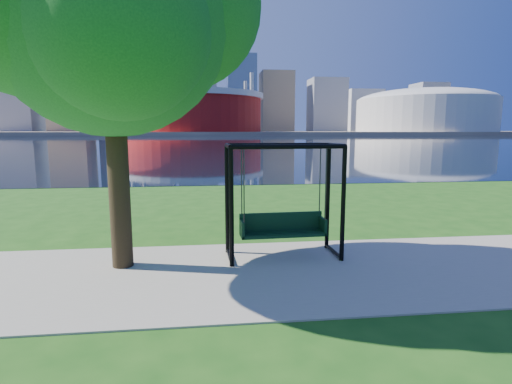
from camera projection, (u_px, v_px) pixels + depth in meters
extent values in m
plane|color=#1E5114|center=(258.00, 265.00, 8.17)|extent=(900.00, 900.00, 0.00)
cube|color=#9E937F|center=(261.00, 273.00, 7.67)|extent=(120.00, 4.00, 0.03)
cube|color=black|center=(212.00, 141.00, 108.28)|extent=(900.00, 180.00, 0.02)
cube|color=#937F60|center=(210.00, 133.00, 308.37)|extent=(900.00, 228.00, 2.00)
cylinder|color=maroon|center=(193.00, 113.00, 235.69)|extent=(80.00, 80.00, 22.00)
cylinder|color=silver|center=(193.00, 96.00, 234.24)|extent=(83.00, 83.00, 3.00)
cylinder|color=silver|center=(245.00, 107.00, 257.37)|extent=(2.00, 2.00, 32.00)
cylinder|color=silver|center=(141.00, 106.00, 249.79)|extent=(2.00, 2.00, 32.00)
cylinder|color=silver|center=(129.00, 102.00, 212.49)|extent=(2.00, 2.00, 32.00)
cylinder|color=silver|center=(252.00, 102.00, 220.07)|extent=(2.00, 2.00, 32.00)
cylinder|color=beige|center=(424.00, 116.00, 252.53)|extent=(84.00, 84.00, 20.00)
ellipsoid|color=beige|center=(425.00, 101.00, 251.16)|extent=(84.00, 84.00, 15.12)
cube|color=gray|center=(17.00, 89.00, 291.29)|extent=(28.00, 28.00, 62.00)
cube|color=#998466|center=(68.00, 69.00, 284.10)|extent=(26.00, 26.00, 88.00)
cube|color=slate|center=(119.00, 70.00, 311.55)|extent=(30.00, 24.00, 95.00)
cube|color=gray|center=(155.00, 83.00, 297.13)|extent=(24.00, 24.00, 72.00)
cube|color=silver|center=(197.00, 82.00, 329.42)|extent=(32.00, 28.00, 80.00)
cube|color=slate|center=(242.00, 94.00, 310.59)|extent=(22.00, 22.00, 58.00)
cube|color=#998466|center=(276.00, 102.00, 329.53)|extent=(26.00, 26.00, 48.00)
cube|color=gray|center=(327.00, 105.00, 324.77)|extent=(28.00, 24.00, 42.00)
cube|color=silver|center=(362.00, 111.00, 354.37)|extent=(30.00, 26.00, 36.00)
cube|color=gray|center=(428.00, 108.00, 340.19)|extent=(24.00, 24.00, 40.00)
cube|color=#998466|center=(460.00, 113.00, 360.13)|extent=(26.00, 26.00, 32.00)
cylinder|color=black|center=(231.00, 209.00, 7.84)|extent=(0.10, 0.10, 2.41)
cylinder|color=black|center=(343.00, 205.00, 8.20)|extent=(0.10, 0.10, 2.41)
cylinder|color=black|center=(227.00, 200.00, 8.76)|extent=(0.10, 0.10, 2.41)
cylinder|color=black|center=(328.00, 198.00, 9.13)|extent=(0.10, 0.10, 2.41)
cylinder|color=black|center=(289.00, 147.00, 7.84)|extent=(2.31, 0.19, 0.09)
cylinder|color=black|center=(279.00, 145.00, 8.76)|extent=(2.31, 0.19, 0.09)
cylinder|color=black|center=(229.00, 146.00, 8.12)|extent=(0.13, 0.95, 0.09)
cylinder|color=black|center=(230.00, 256.00, 8.47)|extent=(0.12, 0.95, 0.08)
cylinder|color=black|center=(337.00, 145.00, 8.48)|extent=(0.13, 0.95, 0.09)
cylinder|color=black|center=(334.00, 251.00, 8.84)|extent=(0.12, 0.95, 0.08)
cube|color=black|center=(283.00, 234.00, 8.59)|extent=(1.86, 0.55, 0.06)
cube|color=black|center=(281.00, 221.00, 8.75)|extent=(1.84, 0.13, 0.40)
cube|color=black|center=(242.00, 229.00, 8.43)|extent=(0.07, 0.47, 0.36)
cube|color=black|center=(323.00, 226.00, 8.71)|extent=(0.07, 0.47, 0.36)
cylinder|color=#2D2D31|center=(244.00, 187.00, 8.10)|extent=(0.03, 0.03, 1.52)
cylinder|color=#2D2D31|center=(326.00, 185.00, 8.37)|extent=(0.03, 0.03, 1.52)
cylinder|color=#2D2D31|center=(242.00, 184.00, 8.48)|extent=(0.03, 0.03, 1.52)
cylinder|color=#2D2D31|center=(320.00, 182.00, 8.75)|extent=(0.03, 0.03, 1.52)
cylinder|color=black|center=(118.00, 166.00, 7.74)|extent=(0.41, 0.41, 4.08)
sphere|color=#1B5E20|center=(110.00, 15.00, 7.32)|extent=(4.45, 4.45, 4.45)
sphere|color=#1B5E20|center=(178.00, 5.00, 7.95)|extent=(3.34, 3.34, 3.34)
sphere|color=#1B5E20|center=(120.00, 28.00, 6.43)|extent=(2.97, 2.97, 2.97)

